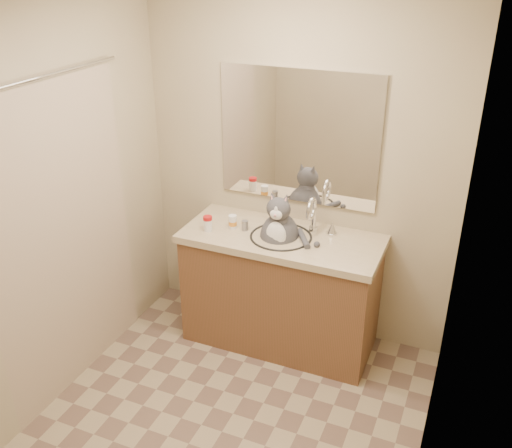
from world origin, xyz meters
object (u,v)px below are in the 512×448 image
Objects in this scene: cat at (279,235)px; pill_bottle_orange at (233,222)px; grey_canister at (245,225)px; pill_bottle_redcap at (208,223)px.

pill_bottle_orange is (-0.33, -0.02, 0.04)m from cat.
pill_bottle_orange reaches higher than grey_canister.
pill_bottle_redcap is 1.10× the size of pill_bottle_orange.
cat is at bearing 2.28° from grey_canister.
pill_bottle_redcap is 1.51× the size of grey_canister.
cat is at bearing 2.76° from pill_bottle_orange.
cat is 0.25m from grey_canister.
pill_bottle_redcap is 0.17m from pill_bottle_orange.
cat is 0.34m from pill_bottle_orange.
cat is at bearing 13.45° from pill_bottle_redcap.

